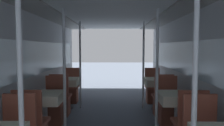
# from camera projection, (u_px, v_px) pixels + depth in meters

# --- Properties ---
(wall_left) EXTENTS (0.05, 7.91, 2.11)m
(wall_left) POSITION_uv_depth(u_px,v_px,m) (28.00, 70.00, 3.86)
(wall_left) COLOR silver
(wall_left) RESTS_ON ground_plane
(wall_right) EXTENTS (0.05, 7.91, 2.11)m
(wall_right) POSITION_uv_depth(u_px,v_px,m) (195.00, 70.00, 3.83)
(wall_right) COLOR silver
(wall_right) RESTS_ON ground_plane
(ceiling_panel) EXTENTS (2.95, 7.91, 0.07)m
(ceiling_panel) POSITION_uv_depth(u_px,v_px,m) (111.00, 9.00, 3.77)
(ceiling_panel) COLOR silver
(ceiling_panel) RESTS_ON wall_left
(support_pole_left_0) EXTENTS (0.05, 0.05, 2.11)m
(support_pole_left_0) POSITION_uv_depth(u_px,v_px,m) (21.00, 97.00, 1.92)
(support_pole_left_0) COLOR silver
(support_pole_left_0) RESTS_ON ground_plane
(dining_table_left_1) EXTENTS (0.59, 0.59, 0.73)m
(dining_table_left_1) POSITION_uv_depth(u_px,v_px,m) (44.00, 99.00, 3.62)
(dining_table_left_1) COLOR #4C4C51
(dining_table_left_1) RESTS_ON ground_plane
(chair_left_far_1) EXTENTS (0.40, 0.40, 0.92)m
(chair_left_far_1) POSITION_uv_depth(u_px,v_px,m) (54.00, 109.00, 4.21)
(chair_left_far_1) COLOR brown
(chair_left_far_1) RESTS_ON ground_plane
(support_pole_left_1) EXTENTS (0.05, 0.05, 2.11)m
(support_pole_left_1) POSITION_uv_depth(u_px,v_px,m) (64.00, 74.00, 3.59)
(support_pole_left_1) COLOR silver
(support_pole_left_1) RESTS_ON ground_plane
(dining_table_left_2) EXTENTS (0.59, 0.59, 0.73)m
(dining_table_left_2) POSITION_uv_depth(u_px,v_px,m) (66.00, 83.00, 5.29)
(dining_table_left_2) COLOR #4C4C51
(dining_table_left_2) RESTS_ON ground_plane
(chair_left_near_2) EXTENTS (0.40, 0.40, 0.92)m
(chair_left_near_2) POSITION_uv_depth(u_px,v_px,m) (61.00, 102.00, 4.75)
(chair_left_near_2) COLOR brown
(chair_left_near_2) RESTS_ON ground_plane
(chair_left_far_2) EXTENTS (0.40, 0.40, 0.92)m
(chair_left_far_2) POSITION_uv_depth(u_px,v_px,m) (71.00, 92.00, 5.88)
(chair_left_far_2) COLOR brown
(chair_left_far_2) RESTS_ON ground_plane
(support_pole_left_2) EXTENTS (0.05, 0.05, 2.11)m
(support_pole_left_2) POSITION_uv_depth(u_px,v_px,m) (80.00, 65.00, 5.26)
(support_pole_left_2) COLOR silver
(support_pole_left_2) RESTS_ON ground_plane
(support_pole_right_0) EXTENTS (0.05, 0.05, 2.11)m
(support_pole_right_0) POSITION_uv_depth(u_px,v_px,m) (194.00, 97.00, 1.90)
(support_pole_right_0) COLOR silver
(support_pole_right_0) RESTS_ON ground_plane
(dining_table_right_1) EXTENTS (0.59, 0.59, 0.73)m
(dining_table_right_1) POSITION_uv_depth(u_px,v_px,m) (177.00, 100.00, 3.60)
(dining_table_right_1) COLOR #4C4C51
(dining_table_right_1) RESTS_ON ground_plane
(chair_right_far_1) EXTENTS (0.40, 0.40, 0.92)m
(chair_right_far_1) POSITION_uv_depth(u_px,v_px,m) (168.00, 110.00, 4.19)
(chair_right_far_1) COLOR brown
(chair_right_far_1) RESTS_ON ground_plane
(support_pole_right_1) EXTENTS (0.05, 0.05, 2.11)m
(support_pole_right_1) POSITION_uv_depth(u_px,v_px,m) (157.00, 74.00, 3.57)
(support_pole_right_1) COLOR silver
(support_pole_right_1) RESTS_ON ground_plane
(dining_table_right_2) EXTENTS (0.59, 0.59, 0.73)m
(dining_table_right_2) POSITION_uv_depth(u_px,v_px,m) (157.00, 83.00, 5.27)
(dining_table_right_2) COLOR #4C4C51
(dining_table_right_2) RESTS_ON ground_plane
(chair_right_near_2) EXTENTS (0.40, 0.40, 0.92)m
(chair_right_near_2) POSITION_uv_depth(u_px,v_px,m) (162.00, 103.00, 4.72)
(chair_right_near_2) COLOR brown
(chair_right_near_2) RESTS_ON ground_plane
(chair_right_far_2) EXTENTS (0.40, 0.40, 0.92)m
(chair_right_far_2) POSITION_uv_depth(u_px,v_px,m) (153.00, 92.00, 5.86)
(chair_right_far_2) COLOR brown
(chair_right_far_2) RESTS_ON ground_plane
(support_pole_right_2) EXTENTS (0.05, 0.05, 2.11)m
(support_pole_right_2) POSITION_uv_depth(u_px,v_px,m) (143.00, 65.00, 5.24)
(support_pole_right_2) COLOR silver
(support_pole_right_2) RESTS_ON ground_plane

